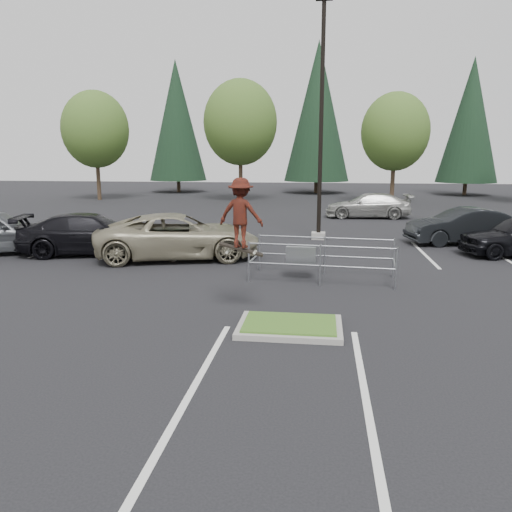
# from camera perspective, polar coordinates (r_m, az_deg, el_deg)

# --- Properties ---
(ground) EXTENTS (120.00, 120.00, 0.00)m
(ground) POSITION_cam_1_polar(r_m,az_deg,el_deg) (10.77, 3.88, -8.38)
(ground) COLOR black
(ground) RESTS_ON ground
(grass_median) EXTENTS (2.20, 1.60, 0.16)m
(grass_median) POSITION_cam_1_polar(r_m,az_deg,el_deg) (10.74, 3.88, -7.99)
(grass_median) COLOR #A09D95
(grass_median) RESTS_ON ground
(stall_lines) EXTENTS (22.62, 17.60, 0.01)m
(stall_lines) POSITION_cam_1_polar(r_m,az_deg,el_deg) (16.66, 0.56, -1.22)
(stall_lines) COLOR silver
(stall_lines) RESTS_ON ground
(light_pole) EXTENTS (0.70, 0.60, 10.12)m
(light_pole) POSITION_cam_1_polar(r_m,az_deg,el_deg) (22.14, 7.43, 13.67)
(light_pole) COLOR #A09D95
(light_pole) RESTS_ON ground
(decid_a) EXTENTS (5.44, 5.44, 8.91)m
(decid_a) POSITION_cam_1_polar(r_m,az_deg,el_deg) (44.30, -17.86, 13.35)
(decid_a) COLOR #38281C
(decid_a) RESTS_ON ground
(decid_b) EXTENTS (5.89, 5.89, 9.64)m
(decid_b) POSITION_cam_1_polar(r_m,az_deg,el_deg) (41.26, -1.80, 14.70)
(decid_b) COLOR #38281C
(decid_b) RESTS_ON ground
(decid_c) EXTENTS (5.12, 5.12, 8.38)m
(decid_c) POSITION_cam_1_polar(r_m,az_deg,el_deg) (40.34, 15.59, 13.26)
(decid_c) COLOR #38281C
(decid_c) RESTS_ON ground
(conif_a) EXTENTS (5.72, 5.72, 13.00)m
(conif_a) POSITION_cam_1_polar(r_m,az_deg,el_deg) (52.32, -9.04, 15.02)
(conif_a) COLOR #38281C
(conif_a) RESTS_ON ground
(conif_b) EXTENTS (6.38, 6.38, 14.50)m
(conif_b) POSITION_cam_1_polar(r_m,az_deg,el_deg) (50.80, 7.06, 16.04)
(conif_b) COLOR #38281C
(conif_b) RESTS_ON ground
(conif_c) EXTENTS (5.50, 5.50, 12.50)m
(conif_c) POSITION_cam_1_polar(r_m,az_deg,el_deg) (51.49, 23.29, 14.04)
(conif_c) COLOR #38281C
(conif_c) RESTS_ON ground
(cart_corral) EXTENTS (4.34, 1.88, 1.20)m
(cart_corral) POSITION_cam_1_polar(r_m,az_deg,el_deg) (14.98, 5.80, 0.22)
(cart_corral) COLOR gray
(cart_corral) RESTS_ON ground
(skateboarder) EXTENTS (1.11, 0.75, 1.79)m
(skateboarder) POSITION_cam_1_polar(r_m,az_deg,el_deg) (11.34, -1.72, 4.87)
(skateboarder) COLOR black
(skateboarder) RESTS_ON ground
(car_l_tan) EXTENTS (6.33, 4.13, 1.62)m
(car_l_tan) POSITION_cam_1_polar(r_m,az_deg,el_deg) (18.08, -9.00, 2.24)
(car_l_tan) COLOR gray
(car_l_tan) RESTS_ON ground
(car_l_black) EXTENTS (5.66, 3.39, 1.54)m
(car_l_black) POSITION_cam_1_polar(r_m,az_deg,el_deg) (19.74, -18.46, 2.43)
(car_l_black) COLOR black
(car_l_black) RESTS_ON ground
(car_r_charc) EXTENTS (4.80, 2.49, 1.51)m
(car_r_charc) POSITION_cam_1_polar(r_m,az_deg,el_deg) (22.59, 22.59, 3.16)
(car_r_charc) COLOR black
(car_r_charc) RESTS_ON ground
(car_far_silver) EXTENTS (5.06, 2.17, 1.45)m
(car_far_silver) POSITION_cam_1_polar(r_m,az_deg,el_deg) (30.64, 12.68, 5.64)
(car_far_silver) COLOR #A4A49F
(car_far_silver) RESTS_ON ground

